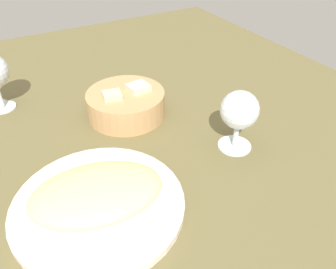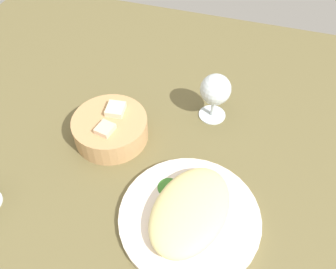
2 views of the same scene
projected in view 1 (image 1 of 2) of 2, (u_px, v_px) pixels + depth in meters
ground_plane at (93, 158)px, 64.68cm from camera, size 140.00×140.00×2.00cm
plate at (99, 205)px, 52.92cm from camera, size 26.89×26.89×1.40cm
omelette at (96, 193)px, 51.28cm from camera, size 22.44×17.04×4.10cm
lettuce_garnish at (112, 168)px, 57.89cm from camera, size 4.59×4.59×1.22cm
bread_basket at (126, 104)px, 73.12cm from camera, size 16.69×16.69×6.90cm
wine_glass_near at (239, 113)px, 61.27cm from camera, size 7.14×7.14×11.92cm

